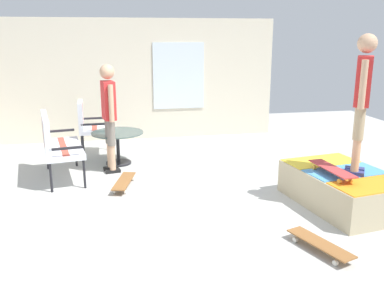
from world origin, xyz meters
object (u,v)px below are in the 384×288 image
at_px(patio_bench, 55,141).
at_px(skateboard_on_ramp, 332,169).
at_px(person_watching, 109,110).
at_px(skateboard_by_bench, 124,182).
at_px(skateboard_spare, 320,244).
at_px(patio_table, 118,141).
at_px(skate_ramp, 346,188).
at_px(patio_chair_near_house, 88,123).
at_px(person_skater, 362,94).

bearing_deg(patio_bench, skateboard_on_ramp, -118.61).
distance_m(person_watching, skateboard_by_bench, 1.26).
bearing_deg(skateboard_spare, patio_table, 29.14).
bearing_deg(skate_ramp, patio_table, 49.82).
xyz_separation_m(patio_table, skateboard_spare, (-3.57, -1.99, -0.32)).
xyz_separation_m(patio_table, skateboard_on_ramp, (-2.59, -2.63, 0.15)).
bearing_deg(skateboard_by_bench, skate_ramp, -113.58).
relative_size(skate_ramp, patio_table, 2.09).
height_order(patio_table, skateboard_on_ramp, skateboard_on_ramp).
distance_m(patio_chair_near_house, skateboard_by_bench, 2.06).
bearing_deg(skateboard_by_bench, person_skater, -114.66).
height_order(skateboard_spare, skateboard_on_ramp, skateboard_on_ramp).
relative_size(person_skater, skateboard_by_bench, 2.13).
bearing_deg(skate_ramp, skateboard_spare, 139.80).
xyz_separation_m(skate_ramp, skateboard_spare, (-1.10, 0.93, -0.15)).
distance_m(person_skater, skateboard_by_bench, 3.51).
height_order(patio_chair_near_house, patio_table, patio_chair_near_house).
xyz_separation_m(patio_bench, person_skater, (-1.92, -3.93, 0.89)).
distance_m(skate_ramp, skateboard_spare, 1.45).
relative_size(patio_chair_near_house, person_watching, 0.58).
relative_size(person_skater, skateboard_on_ramp, 2.16).
xyz_separation_m(patio_table, skateboard_by_bench, (-1.21, -0.05, -0.32)).
bearing_deg(skate_ramp, person_skater, -151.39).
relative_size(patio_chair_near_house, skateboard_spare, 1.24).
bearing_deg(skateboard_by_bench, patio_bench, 60.09).
distance_m(patio_bench, person_skater, 4.47).
bearing_deg(patio_chair_near_house, patio_table, -143.29).
height_order(patio_table, skateboard_by_bench, patio_table).
height_order(patio_table, person_watching, person_watching).
distance_m(skateboard_spare, skateboard_on_ramp, 1.26).
xyz_separation_m(patio_chair_near_house, skateboard_by_bench, (-1.91, -0.57, -0.53)).
bearing_deg(patio_bench, patio_chair_near_house, -18.43).
bearing_deg(person_watching, patio_table, -16.79).
bearing_deg(patio_chair_near_house, person_skater, -132.98).
height_order(patio_table, skateboard_spare, patio_table).
bearing_deg(person_watching, skateboard_by_bench, -168.02).
relative_size(patio_chair_near_house, patio_table, 1.13).
bearing_deg(person_watching, patio_bench, 104.69).
xyz_separation_m(skate_ramp, patio_table, (2.47, 2.92, 0.17)).
bearing_deg(skateboard_on_ramp, patio_chair_near_house, 43.75).
bearing_deg(patio_table, person_watching, 163.21).
height_order(skate_ramp, patio_table, patio_table).
bearing_deg(skateboard_spare, person_watching, 33.79).
distance_m(skate_ramp, person_watching, 3.76).
bearing_deg(skateboard_on_ramp, person_watching, 51.61).
bearing_deg(skateboard_spare, patio_chair_near_house, 30.47).
xyz_separation_m(skateboard_by_bench, skateboard_on_ramp, (-1.38, -2.58, 0.47)).
height_order(patio_bench, patio_chair_near_house, same).
height_order(skate_ramp, patio_bench, patio_bench).
bearing_deg(patio_table, patio_chair_near_house, 36.71).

